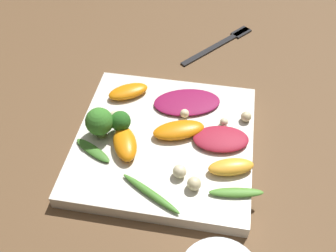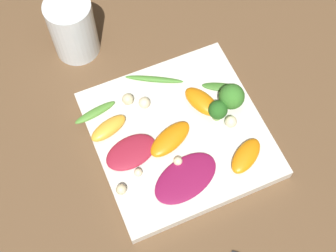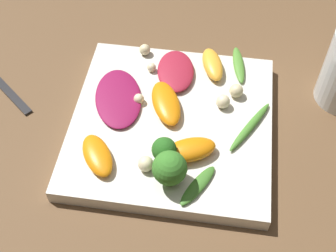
% 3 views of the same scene
% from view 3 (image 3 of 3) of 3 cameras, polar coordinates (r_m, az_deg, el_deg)
% --- Properties ---
extents(ground_plane, '(2.40, 2.40, 0.00)m').
position_cam_3_polar(ground_plane, '(0.61, 0.43, -0.43)').
color(ground_plane, brown).
extents(plate, '(0.25, 0.25, 0.02)m').
position_cam_3_polar(plate, '(0.60, 0.44, 0.18)').
color(plate, silver).
rests_on(plate, ground_plane).
extents(radicchio_leaf_0, '(0.09, 0.06, 0.01)m').
position_cam_3_polar(radicchio_leaf_0, '(0.64, 0.94, 6.73)').
color(radicchio_leaf_0, maroon).
rests_on(radicchio_leaf_0, plate).
extents(radicchio_leaf_1, '(0.11, 0.08, 0.01)m').
position_cam_3_polar(radicchio_leaf_1, '(0.61, -6.08, 3.42)').
color(radicchio_leaf_1, maroon).
rests_on(radicchio_leaf_1, plate).
extents(orange_segment_0, '(0.07, 0.06, 0.02)m').
position_cam_3_polar(orange_segment_0, '(0.56, -8.60, -3.55)').
color(orange_segment_0, orange).
rests_on(orange_segment_0, plate).
extents(orange_segment_1, '(0.07, 0.04, 0.02)m').
position_cam_3_polar(orange_segment_1, '(0.65, 5.45, 7.49)').
color(orange_segment_1, '#FCAD33').
rests_on(orange_segment_1, plate).
extents(orange_segment_2, '(0.05, 0.07, 0.02)m').
position_cam_3_polar(orange_segment_2, '(0.55, 2.66, -2.93)').
color(orange_segment_2, orange).
rests_on(orange_segment_2, plate).
extents(orange_segment_3, '(0.08, 0.06, 0.02)m').
position_cam_3_polar(orange_segment_3, '(0.60, -0.24, 2.83)').
color(orange_segment_3, orange).
rests_on(orange_segment_3, plate).
extents(broccoli_floret_0, '(0.03, 0.03, 0.04)m').
position_cam_3_polar(broccoli_floret_0, '(0.54, -0.35, -3.00)').
color(broccoli_floret_0, '#84AD5B').
rests_on(broccoli_floret_0, plate).
extents(broccoli_floret_1, '(0.04, 0.04, 0.05)m').
position_cam_3_polar(broccoli_floret_1, '(0.52, 0.20, -5.23)').
color(broccoli_floret_1, '#7A9E51').
rests_on(broccoli_floret_1, plate).
extents(arugula_sprig_0, '(0.09, 0.05, 0.01)m').
position_cam_3_polar(arugula_sprig_0, '(0.59, 9.96, -0.35)').
color(arugula_sprig_0, '#47842D').
rests_on(arugula_sprig_0, plate).
extents(arugula_sprig_1, '(0.06, 0.04, 0.01)m').
position_cam_3_polar(arugula_sprig_1, '(0.53, 3.65, -7.25)').
color(arugula_sprig_1, '#3D7528').
rests_on(arugula_sprig_1, plate).
extents(arugula_sprig_2, '(0.07, 0.03, 0.01)m').
position_cam_3_polar(arugula_sprig_2, '(0.66, 8.60, 7.41)').
color(arugula_sprig_2, '#518E33').
rests_on(arugula_sprig_2, plate).
extents(macadamia_nut_0, '(0.02, 0.02, 0.02)m').
position_cam_3_polar(macadamia_nut_0, '(0.67, -2.85, 9.28)').
color(macadamia_nut_0, beige).
rests_on(macadamia_nut_0, plate).
extents(macadamia_nut_1, '(0.02, 0.02, 0.02)m').
position_cam_3_polar(macadamia_nut_1, '(0.54, -2.74, -4.62)').
color(macadamia_nut_1, beige).
rests_on(macadamia_nut_1, plate).
extents(macadamia_nut_2, '(0.01, 0.01, 0.01)m').
position_cam_3_polar(macadamia_nut_2, '(0.61, -3.57, 3.33)').
color(macadamia_nut_2, beige).
rests_on(macadamia_nut_2, plate).
extents(macadamia_nut_3, '(0.02, 0.02, 0.02)m').
position_cam_3_polar(macadamia_nut_3, '(0.62, 8.33, 4.28)').
color(macadamia_nut_3, beige).
rests_on(macadamia_nut_3, plate).
extents(macadamia_nut_4, '(0.01, 0.01, 0.01)m').
position_cam_3_polar(macadamia_nut_4, '(0.65, -2.02, 7.17)').
color(macadamia_nut_4, beige).
rests_on(macadamia_nut_4, plate).
extents(macadamia_nut_5, '(0.02, 0.02, 0.02)m').
position_cam_3_polar(macadamia_nut_5, '(0.60, 6.72, 2.99)').
color(macadamia_nut_5, beige).
rests_on(macadamia_nut_5, plate).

